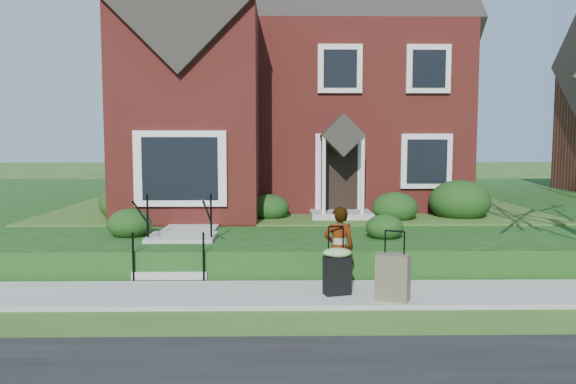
{
  "coord_description": "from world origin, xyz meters",
  "views": [
    {
      "loc": [
        -0.45,
        -9.4,
        2.67
      ],
      "look_at": [
        -0.27,
        2.0,
        1.62
      ],
      "focal_mm": 35.0,
      "sensor_mm": 36.0,
      "label": 1
    }
  ],
  "objects_px": {
    "suitcase_black": "(337,268)",
    "suitcase_olive": "(393,277)",
    "front_steps": "(178,249)",
    "woman": "(339,249)"
  },
  "relations": [
    {
      "from": "front_steps",
      "to": "woman",
      "type": "height_order",
      "value": "front_steps"
    },
    {
      "from": "front_steps",
      "to": "suitcase_olive",
      "type": "bearing_deg",
      "value": -31.1
    },
    {
      "from": "suitcase_black",
      "to": "suitcase_olive",
      "type": "height_order",
      "value": "suitcase_black"
    },
    {
      "from": "front_steps",
      "to": "woman",
      "type": "xyz_separation_m",
      "value": [
        3.08,
        -1.73,
        0.34
      ]
    },
    {
      "from": "woman",
      "to": "suitcase_black",
      "type": "relative_size",
      "value": 1.26
    },
    {
      "from": "front_steps",
      "to": "suitcase_olive",
      "type": "distance_m",
      "value": 4.55
    },
    {
      "from": "woman",
      "to": "suitcase_olive",
      "type": "relative_size",
      "value": 1.29
    },
    {
      "from": "suitcase_black",
      "to": "suitcase_olive",
      "type": "relative_size",
      "value": 1.02
    },
    {
      "from": "front_steps",
      "to": "suitcase_black",
      "type": "height_order",
      "value": "front_steps"
    },
    {
      "from": "suitcase_black",
      "to": "suitcase_olive",
      "type": "bearing_deg",
      "value": -37.88
    }
  ]
}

